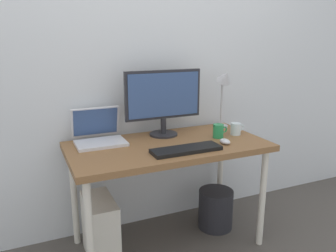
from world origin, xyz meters
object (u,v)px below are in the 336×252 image
object	(u,v)px
mouse	(225,141)
desk_lamp	(225,86)
laptop	(99,134)
wastebasket	(216,209)
monitor	(163,99)
coffee_mug	(218,131)
keyboard	(186,149)
computer_tower	(100,229)
glass_cup	(236,129)
desk	(168,154)

from	to	relation	value
mouse	desk_lamp	bearing A→B (deg)	59.29
laptop	mouse	size ratio (longest dim) A/B	3.56
desk_lamp	wastebasket	xyz separation A→B (m)	(-0.13, -0.15, -0.92)
wastebasket	laptop	bearing A→B (deg)	168.81
monitor	coffee_mug	xyz separation A→B (m)	(0.33, -0.21, -0.22)
coffee_mug	wastebasket	size ratio (longest dim) A/B	0.36
monitor	keyboard	bearing A→B (deg)	-91.78
computer_tower	mouse	bearing A→B (deg)	-12.84
monitor	desk_lamp	world-z (taller)	monitor
glass_cup	mouse	bearing A→B (deg)	-140.47
desk_lamp	coffee_mug	size ratio (longest dim) A/B	4.21
laptop	glass_cup	xyz separation A→B (m)	(0.94, -0.21, -0.01)
monitor	glass_cup	size ratio (longest dim) A/B	5.14
desk_lamp	keyboard	xyz separation A→B (m)	(-0.51, -0.38, -0.31)
computer_tower	laptop	bearing A→B (deg)	72.09
coffee_mug	wastebasket	bearing A→B (deg)	56.48
coffee_mug	glass_cup	distance (m)	0.16
desk_lamp	mouse	bearing A→B (deg)	-120.71
laptop	glass_cup	size ratio (longest dim) A/B	2.96
coffee_mug	wastebasket	world-z (taller)	coffee_mug
laptop	computer_tower	distance (m)	0.62
keyboard	mouse	world-z (taller)	mouse
monitor	glass_cup	world-z (taller)	monitor
monitor	coffee_mug	distance (m)	0.44
mouse	keyboard	bearing A→B (deg)	-173.99
keyboard	coffee_mug	size ratio (longest dim) A/B	4.04
desk_lamp	computer_tower	bearing A→B (deg)	-170.64
laptop	computer_tower	size ratio (longest dim) A/B	0.76
computer_tower	wastebasket	size ratio (longest dim) A/B	1.40
desk	computer_tower	world-z (taller)	desk
mouse	laptop	bearing A→B (deg)	153.71
laptop	glass_cup	bearing A→B (deg)	-12.67
laptop	coffee_mug	size ratio (longest dim) A/B	2.94
monitor	mouse	distance (m)	0.52
laptop	glass_cup	distance (m)	0.96
desk	desk_lamp	bearing A→B (deg)	19.66
mouse	glass_cup	distance (m)	0.25
monitor	desk_lamp	xyz separation A→B (m)	(0.50, 0.00, 0.06)
laptop	wastebasket	world-z (taller)	laptop
laptop	coffee_mug	xyz separation A→B (m)	(0.79, -0.23, -0.01)
keyboard	glass_cup	bearing A→B (deg)	21.12
desk	laptop	distance (m)	0.48
glass_cup	keyboard	bearing A→B (deg)	-158.88
desk	monitor	distance (m)	0.39
desk	laptop	world-z (taller)	laptop
desk	monitor	world-z (taller)	monitor
desk_lamp	wastebasket	size ratio (longest dim) A/B	1.53
keyboard	glass_cup	distance (m)	0.53
desk	computer_tower	xyz separation A→B (m)	(-0.47, 0.03, -0.46)
desk_lamp	mouse	distance (m)	0.51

